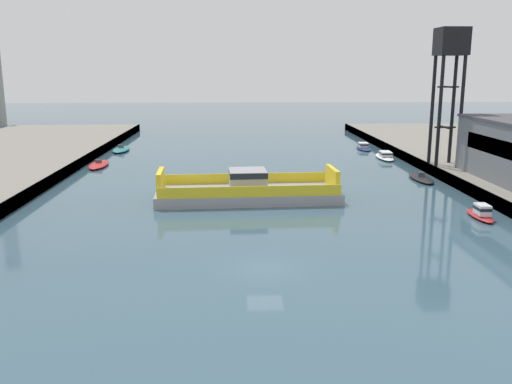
{
  "coord_description": "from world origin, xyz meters",
  "views": [
    {
      "loc": [
        -2.04,
        -35.72,
        13.44
      ],
      "look_at": [
        0.0,
        15.56,
        2.0
      ],
      "focal_mm": 38.48,
      "sensor_mm": 36.0,
      "label": 1
    }
  ],
  "objects_px": {
    "moored_boat_far_left": "(385,156)",
    "moored_boat_mid_right": "(121,149)",
    "crane_tower": "(450,56)",
    "moored_boat_far_right": "(363,147)",
    "moored_boat_near_right": "(481,213)",
    "moored_boat_near_left": "(99,164)",
    "chain_ferry": "(248,190)",
    "moored_boat_mid_left": "(421,178)"
  },
  "relations": [
    {
      "from": "moored_boat_far_left",
      "to": "moored_boat_mid_right",
      "type": "bearing_deg",
      "value": 166.84
    },
    {
      "from": "moored_boat_mid_right",
      "to": "crane_tower",
      "type": "height_order",
      "value": "crane_tower"
    },
    {
      "from": "moored_boat_far_left",
      "to": "moored_boat_far_right",
      "type": "height_order",
      "value": "moored_boat_far_left"
    },
    {
      "from": "moored_boat_mid_right",
      "to": "moored_boat_near_right",
      "type": "bearing_deg",
      "value": -46.97
    },
    {
      "from": "moored_boat_near_right",
      "to": "moored_boat_mid_right",
      "type": "xyz_separation_m",
      "value": [
        -42.01,
        45.0,
        -0.22
      ]
    },
    {
      "from": "moored_boat_near_left",
      "to": "moored_boat_mid_right",
      "type": "relative_size",
      "value": 1.01
    },
    {
      "from": "moored_boat_near_right",
      "to": "moored_boat_far_left",
      "type": "height_order",
      "value": "moored_boat_near_right"
    },
    {
      "from": "moored_boat_far_left",
      "to": "crane_tower",
      "type": "bearing_deg",
      "value": -73.56
    },
    {
      "from": "moored_boat_near_right",
      "to": "moored_boat_mid_right",
      "type": "relative_size",
      "value": 0.63
    },
    {
      "from": "moored_boat_mid_right",
      "to": "moored_boat_far_right",
      "type": "distance_m",
      "value": 41.7
    },
    {
      "from": "chain_ferry",
      "to": "moored_boat_near_left",
      "type": "height_order",
      "value": "chain_ferry"
    },
    {
      "from": "chain_ferry",
      "to": "moored_boat_far_right",
      "type": "xyz_separation_m",
      "value": [
        21.08,
        37.38,
        -0.61
      ]
    },
    {
      "from": "moored_boat_near_left",
      "to": "moored_boat_near_right",
      "type": "distance_m",
      "value": 51.63
    },
    {
      "from": "moored_boat_near_left",
      "to": "moored_boat_far_left",
      "type": "xyz_separation_m",
      "value": [
        42.71,
        5.24,
        0.17
      ]
    },
    {
      "from": "moored_boat_near_right",
      "to": "moored_boat_far_right",
      "type": "relative_size",
      "value": 0.76
    },
    {
      "from": "chain_ferry",
      "to": "moored_boat_mid_left",
      "type": "height_order",
      "value": "chain_ferry"
    },
    {
      "from": "moored_boat_mid_left",
      "to": "moored_boat_mid_right",
      "type": "xyz_separation_m",
      "value": [
        -42.58,
        26.67,
        0.05
      ]
    },
    {
      "from": "moored_boat_near_left",
      "to": "moored_boat_far_left",
      "type": "relative_size",
      "value": 1.01
    },
    {
      "from": "moored_boat_near_right",
      "to": "moored_boat_near_left",
      "type": "bearing_deg",
      "value": 144.73
    },
    {
      "from": "moored_boat_far_right",
      "to": "crane_tower",
      "type": "bearing_deg",
      "value": -78.65
    },
    {
      "from": "moored_boat_mid_right",
      "to": "moored_boat_mid_left",
      "type": "bearing_deg",
      "value": -32.06
    },
    {
      "from": "chain_ferry",
      "to": "crane_tower",
      "type": "height_order",
      "value": "crane_tower"
    },
    {
      "from": "moored_boat_far_left",
      "to": "moored_boat_near_right",
      "type": "bearing_deg",
      "value": -90.91
    },
    {
      "from": "chain_ferry",
      "to": "moored_boat_mid_right",
      "type": "height_order",
      "value": "chain_ferry"
    },
    {
      "from": "chain_ferry",
      "to": "crane_tower",
      "type": "relative_size",
      "value": 1.13
    },
    {
      "from": "moored_boat_mid_left",
      "to": "moored_boat_far_left",
      "type": "xyz_separation_m",
      "value": [
        -0.01,
        16.72,
        0.2
      ]
    },
    {
      "from": "moored_boat_near_right",
      "to": "moored_boat_far_left",
      "type": "xyz_separation_m",
      "value": [
        0.55,
        35.05,
        -0.08
      ]
    },
    {
      "from": "moored_boat_near_left",
      "to": "moored_boat_mid_right",
      "type": "bearing_deg",
      "value": 89.48
    },
    {
      "from": "chain_ferry",
      "to": "moored_boat_near_right",
      "type": "bearing_deg",
      "value": -21.18
    },
    {
      "from": "moored_boat_mid_right",
      "to": "moored_boat_far_right",
      "type": "relative_size",
      "value": 1.2
    },
    {
      "from": "moored_boat_near_left",
      "to": "crane_tower",
      "type": "distance_m",
      "value": 49.63
    },
    {
      "from": "crane_tower",
      "to": "moored_boat_near_right",
      "type": "bearing_deg",
      "value": -101.7
    },
    {
      "from": "moored_boat_mid_left",
      "to": "crane_tower",
      "type": "relative_size",
      "value": 0.43
    },
    {
      "from": "crane_tower",
      "to": "moored_boat_far_left",
      "type": "bearing_deg",
      "value": 106.44
    },
    {
      "from": "moored_boat_mid_right",
      "to": "chain_ferry",
      "type": "bearing_deg",
      "value": -60.69
    },
    {
      "from": "crane_tower",
      "to": "chain_ferry",
      "type": "bearing_deg",
      "value": -152.63
    },
    {
      "from": "moored_boat_mid_left",
      "to": "moored_boat_far_left",
      "type": "relative_size",
      "value": 0.95
    },
    {
      "from": "moored_boat_near_right",
      "to": "moored_boat_far_right",
      "type": "xyz_separation_m",
      "value": [
        -0.32,
        45.67,
        -0.11
      ]
    },
    {
      "from": "moored_boat_far_right",
      "to": "moored_boat_mid_left",
      "type": "bearing_deg",
      "value": -88.14
    },
    {
      "from": "chain_ferry",
      "to": "moored_boat_mid_left",
      "type": "xyz_separation_m",
      "value": [
        21.97,
        10.04,
        -0.77
      ]
    },
    {
      "from": "moored_boat_near_right",
      "to": "moored_boat_far_right",
      "type": "height_order",
      "value": "moored_boat_near_right"
    },
    {
      "from": "moored_boat_mid_left",
      "to": "moored_boat_mid_right",
      "type": "distance_m",
      "value": 50.24
    }
  ]
}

